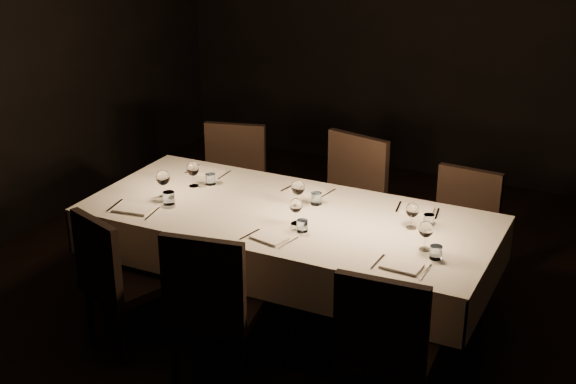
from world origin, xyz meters
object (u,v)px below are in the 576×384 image
at_px(chair_near_left, 114,275).
at_px(chair_far_right, 461,230).
at_px(chair_far_center, 347,201).
at_px(dining_table, 288,224).
at_px(chair_near_right, 385,347).
at_px(chair_far_left, 232,183).
at_px(chair_near_center, 212,302).

bearing_deg(chair_near_left, chair_far_right, -118.19).
distance_m(chair_near_left, chair_far_right, 2.26).
bearing_deg(chair_far_center, dining_table, -82.15).
relative_size(chair_near_left, chair_near_right, 0.93).
bearing_deg(dining_table, chair_far_left, 137.04).
height_order(chair_near_right, chair_far_right, chair_near_right).
relative_size(dining_table, chair_far_left, 2.64).
bearing_deg(chair_near_center, dining_table, -105.09).
bearing_deg(chair_far_center, chair_near_left, -106.57).
bearing_deg(chair_near_center, chair_far_left, -73.51).
relative_size(dining_table, chair_far_center, 2.50).
distance_m(chair_far_center, chair_far_right, 0.82).
bearing_deg(chair_far_left, chair_near_center, -78.82).
height_order(dining_table, chair_near_left, chair_near_left).
bearing_deg(chair_far_right, chair_near_left, -134.08).
height_order(chair_far_left, chair_far_right, chair_far_left).
xyz_separation_m(chair_near_center, chair_far_center, (0.14, 1.58, 0.02)).
relative_size(chair_far_center, chair_far_right, 1.13).
distance_m(chair_far_left, chair_far_center, 0.93).
height_order(chair_near_center, chair_far_left, chair_near_center).
xyz_separation_m(chair_near_left, chair_near_center, (0.71, -0.07, 0.03)).
height_order(chair_far_center, chair_far_right, chair_far_center).
height_order(chair_near_right, chair_far_center, chair_far_center).
bearing_deg(chair_near_left, chair_far_left, -67.75).
height_order(dining_table, chair_near_right, chair_near_right).
bearing_deg(chair_far_left, chair_near_left, -102.48).
distance_m(chair_near_left, chair_near_right, 1.71).
relative_size(chair_near_left, chair_near_center, 0.92).
distance_m(dining_table, chair_far_right, 1.21).
bearing_deg(chair_far_center, chair_near_center, -82.26).
relative_size(chair_near_right, chair_far_right, 1.07).
relative_size(dining_table, chair_near_center, 2.61).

